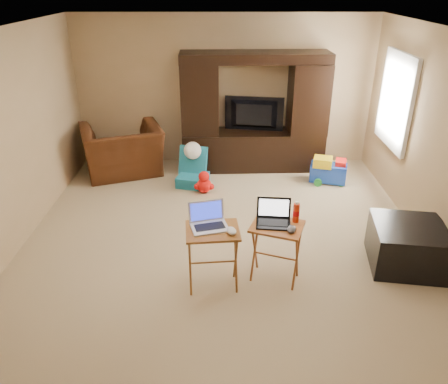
{
  "coord_description": "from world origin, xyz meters",
  "views": [
    {
      "loc": [
        0.01,
        -4.64,
        2.99
      ],
      "look_at": [
        0.0,
        -0.2,
        0.8
      ],
      "focal_mm": 35.0,
      "sensor_mm": 36.0,
      "label": 1
    }
  ],
  "objects_px": {
    "child_rocker": "(192,168)",
    "mouse_left": "(231,231)",
    "tray_table_right": "(276,253)",
    "laptop_right": "(274,214)",
    "push_toy": "(328,170)",
    "mouse_right": "(292,229)",
    "plush_toy": "(204,182)",
    "television": "(254,115)",
    "water_bottle": "(296,213)",
    "tray_table_left": "(213,259)",
    "laptop_left": "(209,218)",
    "ottoman": "(407,246)",
    "entertainment_center": "(254,113)",
    "recliner": "(123,150)"
  },
  "relations": [
    {
      "from": "child_rocker",
      "to": "mouse_left",
      "type": "distance_m",
      "value": 2.72
    },
    {
      "from": "tray_table_right",
      "to": "laptop_right",
      "type": "height_order",
      "value": "laptop_right"
    },
    {
      "from": "tray_table_right",
      "to": "child_rocker",
      "type": "bearing_deg",
      "value": 133.46
    },
    {
      "from": "push_toy",
      "to": "mouse_right",
      "type": "relative_size",
      "value": 4.18
    },
    {
      "from": "child_rocker",
      "to": "push_toy",
      "type": "distance_m",
      "value": 2.18
    },
    {
      "from": "plush_toy",
      "to": "push_toy",
      "type": "relative_size",
      "value": 0.61
    },
    {
      "from": "plush_toy",
      "to": "laptop_right",
      "type": "xyz_separation_m",
      "value": [
        0.82,
        -2.13,
        0.62
      ]
    },
    {
      "from": "television",
      "to": "water_bottle",
      "type": "xyz_separation_m",
      "value": [
        0.27,
        -3.08,
        -0.15
      ]
    },
    {
      "from": "tray_table_left",
      "to": "laptop_left",
      "type": "bearing_deg",
      "value": 129.68
    },
    {
      "from": "tray_table_left",
      "to": "water_bottle",
      "type": "relative_size",
      "value": 3.37
    },
    {
      "from": "push_toy",
      "to": "child_rocker",
      "type": "bearing_deg",
      "value": -161.79
    },
    {
      "from": "mouse_left",
      "to": "tray_table_right",
      "type": "bearing_deg",
      "value": 22.48
    },
    {
      "from": "ottoman",
      "to": "mouse_right",
      "type": "xyz_separation_m",
      "value": [
        -1.4,
        -0.39,
        0.45
      ]
    },
    {
      "from": "mouse_left",
      "to": "television",
      "type": "bearing_deg",
      "value": 83.01
    },
    {
      "from": "mouse_right",
      "to": "child_rocker",
      "type": "bearing_deg",
      "value": 114.98
    },
    {
      "from": "entertainment_center",
      "to": "mouse_right",
      "type": "relative_size",
      "value": 17.28
    },
    {
      "from": "entertainment_center",
      "to": "recliner",
      "type": "xyz_separation_m",
      "value": [
        -2.18,
        -0.25,
        -0.57
      ]
    },
    {
      "from": "recliner",
      "to": "mouse_right",
      "type": "height_order",
      "value": "recliner"
    },
    {
      "from": "television",
      "to": "mouse_right",
      "type": "bearing_deg",
      "value": 102.31
    },
    {
      "from": "entertainment_center",
      "to": "tray_table_right",
      "type": "height_order",
      "value": "entertainment_center"
    },
    {
      "from": "tray_table_right",
      "to": "water_bottle",
      "type": "xyz_separation_m",
      "value": [
        0.2,
        0.08,
        0.44
      ]
    },
    {
      "from": "mouse_right",
      "to": "push_toy",
      "type": "bearing_deg",
      "value": 69.56
    },
    {
      "from": "laptop_right",
      "to": "mouse_right",
      "type": "relative_size",
      "value": 2.58
    },
    {
      "from": "tray_table_right",
      "to": "plush_toy",
      "type": "bearing_deg",
      "value": 131.8
    },
    {
      "from": "entertainment_center",
      "to": "mouse_left",
      "type": "distance_m",
      "value": 3.39
    },
    {
      "from": "laptop_left",
      "to": "plush_toy",
      "type": "bearing_deg",
      "value": 78.74
    },
    {
      "from": "child_rocker",
      "to": "mouse_right",
      "type": "height_order",
      "value": "mouse_right"
    },
    {
      "from": "child_rocker",
      "to": "ottoman",
      "type": "height_order",
      "value": "child_rocker"
    },
    {
      "from": "ottoman",
      "to": "child_rocker",
      "type": "bearing_deg",
      "value": 140.22
    },
    {
      "from": "recliner",
      "to": "child_rocker",
      "type": "bearing_deg",
      "value": 137.41
    },
    {
      "from": "tray_table_left",
      "to": "mouse_right",
      "type": "height_order",
      "value": "mouse_right"
    },
    {
      "from": "ottoman",
      "to": "water_bottle",
      "type": "relative_size",
      "value": 3.74
    },
    {
      "from": "laptop_right",
      "to": "tray_table_right",
      "type": "bearing_deg",
      "value": -21.23
    },
    {
      "from": "ottoman",
      "to": "tray_table_left",
      "type": "distance_m",
      "value": 2.23
    },
    {
      "from": "recliner",
      "to": "laptop_right",
      "type": "xyz_separation_m",
      "value": [
        2.21,
        -2.89,
        0.39
      ]
    },
    {
      "from": "mouse_left",
      "to": "push_toy",
      "type": "bearing_deg",
      "value": 59.68
    },
    {
      "from": "television",
      "to": "child_rocker",
      "type": "distance_m",
      "value": 1.39
    },
    {
      "from": "water_bottle",
      "to": "ottoman",
      "type": "bearing_deg",
      "value": 8.31
    },
    {
      "from": "ottoman",
      "to": "mouse_right",
      "type": "bearing_deg",
      "value": -164.25
    },
    {
      "from": "tray_table_left",
      "to": "mouse_right",
      "type": "relative_size",
      "value": 5.11
    },
    {
      "from": "laptop_left",
      "to": "laptop_right",
      "type": "bearing_deg",
      "value": -5.24
    },
    {
      "from": "ottoman",
      "to": "recliner",
      "type": "bearing_deg",
      "value": 145.06
    },
    {
      "from": "laptop_right",
      "to": "water_bottle",
      "type": "xyz_separation_m",
      "value": [
        0.24,
        0.06,
        -0.02
      ]
    },
    {
      "from": "mouse_right",
      "to": "tray_table_left",
      "type": "bearing_deg",
      "value": -179.42
    },
    {
      "from": "child_rocker",
      "to": "laptop_right",
      "type": "bearing_deg",
      "value": -52.97
    },
    {
      "from": "television",
      "to": "child_rocker",
      "type": "height_order",
      "value": "television"
    },
    {
      "from": "recliner",
      "to": "ottoman",
      "type": "bearing_deg",
      "value": 124.69
    },
    {
      "from": "television",
      "to": "laptop_right",
      "type": "xyz_separation_m",
      "value": [
        0.03,
        -3.14,
        -0.13
      ]
    },
    {
      "from": "ottoman",
      "to": "tray_table_right",
      "type": "xyz_separation_m",
      "value": [
        -1.53,
        -0.27,
        0.09
      ]
    },
    {
      "from": "entertainment_center",
      "to": "laptop_left",
      "type": "height_order",
      "value": "entertainment_center"
    }
  ]
}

